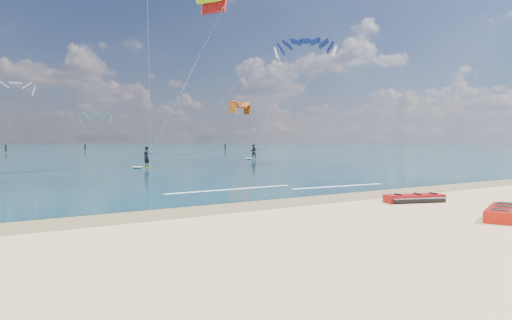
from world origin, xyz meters
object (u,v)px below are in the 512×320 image
at_px(packed_kite_left, 502,218).
at_px(kitesurfer_main, 167,61).
at_px(packed_kite_mid, 414,202).
at_px(kitesurfer_far, 281,91).

xyz_separation_m(packed_kite_left, kitesurfer_main, (-0.76, 27.81, 9.04)).
height_order(packed_kite_left, packed_kite_mid, packed_kite_left).
xyz_separation_m(packed_kite_left, kitesurfer_far, (18.38, 38.54, 8.50)).
bearing_deg(kitesurfer_far, packed_kite_left, -124.50).
height_order(packed_kite_mid, kitesurfer_main, kitesurfer_main).
relative_size(packed_kite_mid, kitesurfer_main, 0.15).
relative_size(packed_kite_left, packed_kite_mid, 1.08).
xyz_separation_m(packed_kite_left, packed_kite_mid, (0.66, 4.03, 0.00)).
distance_m(packed_kite_left, packed_kite_mid, 4.09).
relative_size(packed_kite_left, kitesurfer_main, 0.17).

